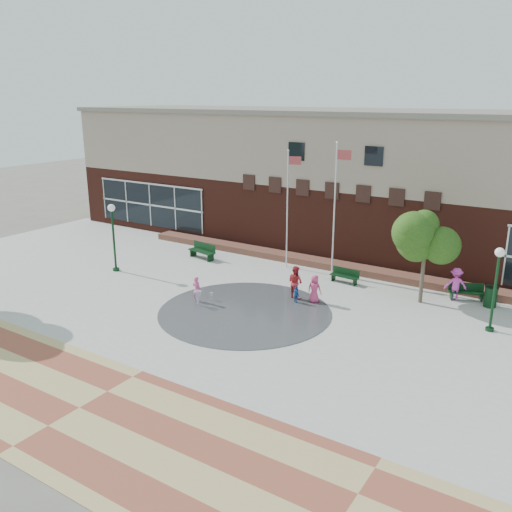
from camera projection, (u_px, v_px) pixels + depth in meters
The scene contains 22 objects.
ground at pixel (207, 334), 23.88m from camera, with size 120.00×120.00×0.00m, color #666056.
plaza_concrete at pixel (256, 306), 27.10m from camera, with size 46.00×18.00×0.01m, color #A8A8A0.
paver_band at pixel (79, 408), 18.24m from camera, with size 46.00×6.00×0.01m, color brown.
splash_pad at pixel (245, 312), 26.29m from camera, with size 8.40×8.40×0.01m, color #383A3D.
library_building at pixel (364, 179), 36.63m from camera, with size 44.40×10.40×9.20m.
flower_bed at pixel (323, 267), 33.22m from camera, with size 26.00×1.20×0.40m, color maroon.
flagpole_left at pixel (288, 203), 32.01m from camera, with size 0.80×0.31×7.12m.
flagpole_right at pixel (335, 203), 30.50m from camera, with size 0.95×0.16×7.69m.
lamp_left at pixel (113, 230), 31.75m from camera, with size 0.43×0.43×4.06m.
lamp_right at pixel (496, 280), 23.51m from camera, with size 0.41×0.41×3.87m.
bench_left at pixel (202, 254), 34.75m from camera, with size 2.10×0.93×1.02m.
bench_mid at pixel (344, 279), 30.27m from camera, with size 1.68×0.60×0.83m.
bench_right at pixel (466, 295), 27.75m from camera, with size 1.80×1.16×0.88m.
trash_can at pixel (491, 297), 26.79m from camera, with size 0.65×0.65×1.07m.
tree_mid at pixel (426, 237), 26.53m from camera, with size 2.79×2.79×4.71m.
water_jet_a at pixel (198, 306), 27.05m from camera, with size 0.39×0.39×0.76m, color white.
water_jet_b at pixel (211, 301), 27.76m from camera, with size 0.18×0.18×0.40m, color white.
child_splash at pixel (197, 289), 27.41m from camera, with size 0.49×0.32×1.35m, color #E24C8B.
adult_red at pixel (295, 282), 27.86m from camera, with size 0.85×0.66×1.75m, color red.
adult_pink at pixel (314, 289), 27.31m from camera, with size 0.71×0.46×1.45m, color #D33C6C.
child_blue at pixel (296, 295), 27.30m from camera, with size 0.52×0.22×0.89m, color #1951A1.
person_bench at pixel (456, 284), 27.63m from camera, with size 1.11×0.64×1.72m, color #E944BF.
Camera 1 is at (13.68, -17.22, 10.14)m, focal length 38.00 mm.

